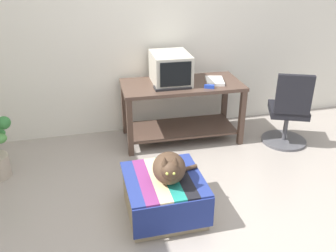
{
  "coord_description": "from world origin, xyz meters",
  "views": [
    {
      "loc": [
        -0.72,
        -2.22,
        2.07
      ],
      "look_at": [
        0.05,
        0.85,
        0.55
      ],
      "focal_mm": 39.16,
      "sensor_mm": 36.0,
      "label": 1
    }
  ],
  "objects": [
    {
      "name": "ground_plane",
      "position": [
        0.0,
        0.0,
        0.0
      ],
      "size": [
        14.0,
        14.0,
        0.0
      ],
      "primitive_type": "plane",
      "color": "#9E9389"
    },
    {
      "name": "cat",
      "position": [
        -0.1,
        0.23,
        0.48
      ],
      "size": [
        0.44,
        0.42,
        0.3
      ],
      "rotation": [
        0.0,
        0.0,
        -0.2
      ],
      "color": "#473323",
      "rests_on": "ottoman_with_blanket"
    },
    {
      "name": "back_wall",
      "position": [
        0.0,
        2.05,
        1.3
      ],
      "size": [
        8.0,
        0.1,
        2.6
      ],
      "primitive_type": "cube",
      "color": "silver",
      "rests_on": "ground_plane"
    },
    {
      "name": "book",
      "position": [
        0.77,
        1.54,
        0.72
      ],
      "size": [
        0.26,
        0.32,
        0.03
      ],
      "primitive_type": "cube",
      "rotation": [
        0.0,
        0.0,
        -0.24
      ],
      "color": "white",
      "rests_on": "desk"
    },
    {
      "name": "office_chair",
      "position": [
        1.54,
        1.15,
        0.39
      ],
      "size": [
        0.55,
        0.55,
        0.89
      ],
      "rotation": [
        0.0,
        0.0,
        2.74
      ],
      "color": "#4C4C51",
      "rests_on": "ground_plane"
    },
    {
      "name": "stapler",
      "position": [
        0.64,
        1.37,
        0.72
      ],
      "size": [
        0.12,
        0.08,
        0.04
      ],
      "primitive_type": "cube",
      "rotation": [
        0.0,
        0.0,
        1.14
      ],
      "color": "#2342B7",
      "rests_on": "desk"
    },
    {
      "name": "keyboard",
      "position": [
        0.25,
        1.46,
        0.71
      ],
      "size": [
        0.4,
        0.16,
        0.02
      ],
      "primitive_type": "cube",
      "rotation": [
        0.0,
        0.0,
        -0.02
      ],
      "color": "black",
      "rests_on": "desk"
    },
    {
      "name": "desk",
      "position": [
        0.4,
        1.6,
        0.48
      ],
      "size": [
        1.39,
        0.7,
        0.7
      ],
      "rotation": [
        0.0,
        0.0,
        -0.03
      ],
      "color": "#4C382D",
      "rests_on": "ground_plane"
    },
    {
      "name": "tv_monitor",
      "position": [
        0.28,
        1.66,
        0.87
      ],
      "size": [
        0.43,
        0.54,
        0.34
      ],
      "rotation": [
        0.0,
        0.0,
        -0.03
      ],
      "color": "#BCB7A8",
      "rests_on": "desk"
    },
    {
      "name": "ottoman_with_blanket",
      "position": [
        -0.13,
        0.27,
        0.18
      ],
      "size": [
        0.65,
        0.69,
        0.36
      ],
      "color": "tan",
      "rests_on": "ground_plane"
    },
    {
      "name": "pen",
      "position": [
        0.75,
        1.61,
        0.71
      ],
      "size": [
        0.09,
        0.12,
        0.01
      ],
      "primitive_type": "cylinder",
      "rotation": [
        0.0,
        1.57,
        0.96
      ],
      "color": "black",
      "rests_on": "desk"
    }
  ]
}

